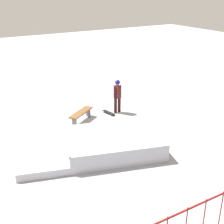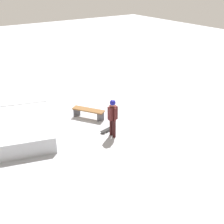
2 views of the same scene
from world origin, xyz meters
The scene contains 6 objects.
ground_plane centered at (0.00, 0.00, 0.00)m, with size 60.00×60.00×0.00m, color #A8AAB2.
skate_ramp centered at (0.07, 0.26, 0.32)m, with size 5.93×4.07×0.74m.
skater centered at (-2.65, -2.86, 1.01)m, with size 0.44×0.38×1.73m.
skateboard centered at (-2.17, -2.92, 0.08)m, with size 0.37×0.82×0.09m.
perimeter_fence centered at (0.00, 5.68, 0.77)m, with size 12.05×0.21×1.50m.
park_bench centered at (-0.61, -2.82, 0.36)m, with size 1.55×1.23×0.48m.
Camera 1 is at (5.16, 9.54, 6.08)m, focal length 49.93 mm.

